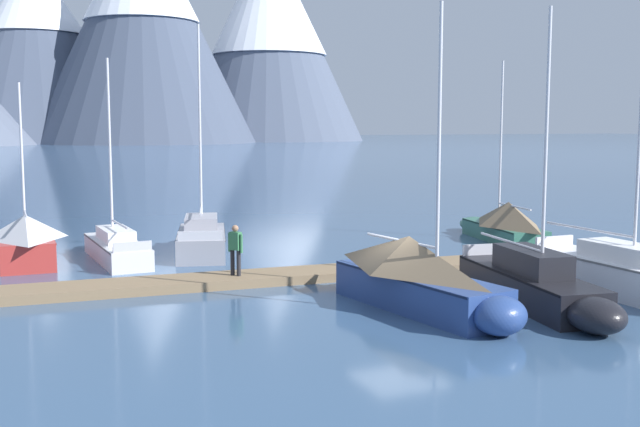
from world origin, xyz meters
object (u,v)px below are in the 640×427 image
sailboat_mid_dock_starboard (420,276)px  sailboat_second_berth (114,246)px  sailboat_outer_slip (629,275)px  sailboat_end_of_dock (503,222)px  sailboat_far_berth (538,286)px  sailboat_mid_dock_port (202,237)px  sailboat_nearest_berth (26,240)px  person_on_dock (235,247)px

sailboat_mid_dock_starboard → sailboat_second_berth: bearing=118.9°
sailboat_outer_slip → sailboat_end_of_dock: 11.67m
sailboat_far_berth → sailboat_outer_slip: 3.47m
sailboat_second_berth → sailboat_far_berth: size_ratio=0.92×
sailboat_mid_dock_port → sailboat_far_berth: (6.39, -13.33, 0.01)m
sailboat_mid_dock_starboard → sailboat_end_of_dock: (10.41, 9.97, -0.14)m
sailboat_nearest_berth → sailboat_outer_slip: (16.66, -13.72, -0.20)m
sailboat_mid_dock_port → sailboat_second_berth: bearing=-177.3°
sailboat_second_berth → sailboat_nearest_berth: bearing=170.6°
sailboat_mid_dock_port → sailboat_mid_dock_starboard: bearing=-75.8°
sailboat_far_berth → person_on_dock: size_ratio=5.04×
sailboat_far_berth → sailboat_mid_dock_starboard: bearing=161.7°
sailboat_second_berth → sailboat_outer_slip: bearing=-44.5°
sailboat_nearest_berth → sailboat_second_berth: 3.29m
sailboat_nearest_berth → sailboat_far_berth: bearing=-46.1°
sailboat_nearest_berth → sailboat_mid_dock_port: sailboat_mid_dock_port is taller
sailboat_far_berth → sailboat_end_of_dock: sailboat_far_berth is taller
sailboat_outer_slip → sailboat_end_of_dock: (3.65, 11.09, 0.17)m
sailboat_outer_slip → sailboat_far_berth: bearing=179.5°
sailboat_mid_dock_starboard → sailboat_far_berth: (3.29, -1.09, -0.34)m
sailboat_nearest_berth → person_on_dock: bearing=-49.0°
sailboat_mid_dock_port → sailboat_end_of_dock: (13.50, -2.27, 0.22)m
sailboat_nearest_berth → sailboat_mid_dock_port: 6.82m
sailboat_mid_dock_port → person_on_dock: size_ratio=5.53×
person_on_dock → sailboat_far_berth: bearing=-43.3°
sailboat_mid_dock_starboard → sailboat_outer_slip: 6.86m
sailboat_second_berth → person_on_dock: sailboat_second_berth is taller
sailboat_end_of_dock → sailboat_nearest_berth: bearing=172.6°
sailboat_far_berth → person_on_dock: (-7.03, 6.62, 0.62)m
person_on_dock → sailboat_mid_dock_starboard: bearing=-56.0°
sailboat_second_berth → person_on_dock: 7.21m
person_on_dock → sailboat_outer_slip: bearing=-32.3°
sailboat_far_berth → person_on_dock: bearing=136.7°
sailboat_nearest_berth → sailboat_far_berth: 19.01m
sailboat_nearest_berth → sailboat_far_berth: (13.19, -13.69, -0.24)m
sailboat_outer_slip → sailboat_mid_dock_port: bearing=126.4°
sailboat_far_berth → sailboat_end_of_dock: 13.15m
sailboat_mid_dock_starboard → person_on_dock: (-3.74, 5.53, 0.27)m
sailboat_second_berth → sailboat_mid_dock_port: size_ratio=0.84×
sailboat_end_of_dock → sailboat_mid_dock_port: bearing=170.5°
sailboat_second_berth → sailboat_far_berth: 16.50m
sailboat_outer_slip → person_on_dock: size_ratio=5.01×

